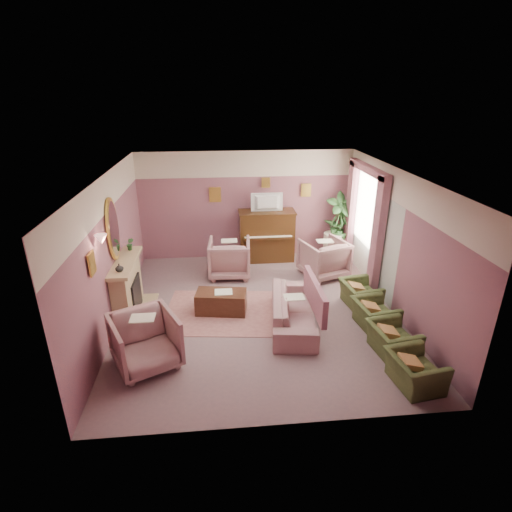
{
  "coord_description": "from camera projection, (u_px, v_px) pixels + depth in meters",
  "views": [
    {
      "loc": [
        -0.74,
        -7.05,
        4.21
      ],
      "look_at": [
        -0.0,
        0.4,
        1.06
      ],
      "focal_mm": 28.0,
      "sensor_mm": 36.0,
      "label": 1
    }
  ],
  "objects": [
    {
      "name": "table_paper",
      "position": [
        223.0,
        292.0,
        7.98
      ],
      "size": [
        0.35,
        0.28,
        0.01
      ],
      "primitive_type": "cube",
      "color": "white",
      "rests_on": "coffee_table"
    },
    {
      "name": "mirror_glass",
      "position": [
        114.0,
        229.0,
        7.41
      ],
      "size": [
        0.01,
        0.6,
        1.06
      ],
      "primitive_type": "ellipsoid",
      "color": "silver",
      "rests_on": "wall_left"
    },
    {
      "name": "stripe_panel",
      "position": [
        370.0,
        236.0,
        9.19
      ],
      "size": [
        0.01,
        3.0,
        2.15
      ],
      "primitive_type": "cube",
      "color": "beige",
      "rests_on": "wall_right"
    },
    {
      "name": "sofa",
      "position": [
        294.0,
        305.0,
        7.59
      ],
      "size": [
        0.68,
        2.03,
        0.82
      ],
      "primitive_type": "imported",
      "color": "#AA7F7D",
      "rests_on": "floor"
    },
    {
      "name": "side_plant_small",
      "position": [
        340.0,
        229.0,
        10.34
      ],
      "size": [
        0.16,
        0.16,
        0.28
      ],
      "primitive_type": "imported",
      "color": "#2C5D2B",
      "rests_on": "side_table"
    },
    {
      "name": "side_table",
      "position": [
        333.0,
        246.0,
        10.61
      ],
      "size": [
        0.52,
        0.52,
        0.7
      ],
      "primitive_type": "cylinder",
      "color": "#EEE9CD",
      "rests_on": "floor"
    },
    {
      "name": "wall_front",
      "position": [
        283.0,
        338.0,
        4.87
      ],
      "size": [
        5.5,
        0.02,
        2.8
      ],
      "primitive_type": "cube",
      "color": "#724D62",
      "rests_on": "floor"
    },
    {
      "name": "hearth",
      "position": [
        141.0,
        312.0,
        8.13
      ],
      "size": [
        0.55,
        1.5,
        0.02
      ],
      "primitive_type": "cube",
      "color": "tan",
      "rests_on": "floor"
    },
    {
      "name": "mantel_shelf",
      "position": [
        125.0,
        262.0,
        7.68
      ],
      "size": [
        0.4,
        1.55,
        0.07
      ],
      "primitive_type": "cube",
      "color": "tan",
      "rests_on": "fireplace_surround"
    },
    {
      "name": "mirror_frame",
      "position": [
        113.0,
        229.0,
        7.41
      ],
      "size": [
        0.04,
        0.72,
        1.2
      ],
      "primitive_type": "ellipsoid",
      "color": "#E3C14B",
      "rests_on": "wall_left"
    },
    {
      "name": "print_back_right",
      "position": [
        306.0,
        190.0,
        10.33
      ],
      "size": [
        0.26,
        0.03,
        0.34
      ],
      "primitive_type": "cube",
      "color": "#E3C14B",
      "rests_on": "wall_back"
    },
    {
      "name": "floral_armchair_left",
      "position": [
        229.0,
        256.0,
        9.56
      ],
      "size": [
        0.96,
        0.96,
        1.01
      ],
      "primitive_type": "imported",
      "color": "#AA7F7D",
      "rests_on": "floor"
    },
    {
      "name": "olive_chair_a",
      "position": [
        415.0,
        366.0,
        6.01
      ],
      "size": [
        0.56,
        0.8,
        0.69
      ],
      "primitive_type": "imported",
      "color": "#46562A",
      "rests_on": "floor"
    },
    {
      "name": "curtain_left",
      "position": [
        378.0,
        237.0,
        8.48
      ],
      "size": [
        0.16,
        0.34,
        2.6
      ],
      "primitive_type": "cube",
      "color": "#985A69",
      "rests_on": "floor"
    },
    {
      "name": "floral_armchair_front",
      "position": [
        145.0,
        339.0,
        6.4
      ],
      "size": [
        0.96,
        0.96,
        1.01
      ],
      "primitive_type": "imported",
      "color": "#AA7F7D",
      "rests_on": "floor"
    },
    {
      "name": "olive_chair_c",
      "position": [
        375.0,
        310.0,
        7.52
      ],
      "size": [
        0.56,
        0.8,
        0.69
      ],
      "primitive_type": "imported",
      "color": "#46562A",
      "rests_on": "floor"
    },
    {
      "name": "piano",
      "position": [
        267.0,
        236.0,
        10.42
      ],
      "size": [
        1.4,
        0.6,
        1.3
      ],
      "primitive_type": "cube",
      "color": "#3F2510",
      "rests_on": "floor"
    },
    {
      "name": "print_left_wall",
      "position": [
        92.0,
        263.0,
        6.15
      ],
      "size": [
        0.03,
        0.28,
        0.36
      ],
      "primitive_type": "cube",
      "color": "#E3C14B",
      "rests_on": "wall_left"
    },
    {
      "name": "piano_keyshelf",
      "position": [
        268.0,
        238.0,
        10.07
      ],
      "size": [
        1.3,
        0.12,
        0.06
      ],
      "primitive_type": "cube",
      "color": "#3F2510",
      "rests_on": "piano"
    },
    {
      "name": "wall_back",
      "position": [
        246.0,
        206.0,
        10.38
      ],
      "size": [
        5.5,
        0.02,
        2.8
      ],
      "primitive_type": "cube",
      "color": "#724D62",
      "rests_on": "floor"
    },
    {
      "name": "mantel_plant",
      "position": [
        130.0,
        244.0,
        8.12
      ],
      "size": [
        0.16,
        0.16,
        0.28
      ],
      "primitive_type": "imported",
      "color": "#2C5D2B",
      "rests_on": "mantel_shelf"
    },
    {
      "name": "palm_plant",
      "position": [
        340.0,
        220.0,
        10.35
      ],
      "size": [
        0.76,
        0.76,
        1.44
      ],
      "primitive_type": "imported",
      "color": "#2C5D2B",
      "rests_on": "palm_pot"
    },
    {
      "name": "side_plant_big",
      "position": [
        334.0,
        227.0,
        10.41
      ],
      "size": [
        0.3,
        0.3,
        0.34
      ],
      "primitive_type": "imported",
      "color": "#2C5D2B",
      "rests_on": "side_table"
    },
    {
      "name": "floor",
      "position": [
        258.0,
        311.0,
        8.17
      ],
      "size": [
        5.5,
        6.0,
        0.01
      ],
      "primitive_type": "cube",
      "color": "slate",
      "rests_on": "ground"
    },
    {
      "name": "piano_keys",
      "position": [
        268.0,
        237.0,
        10.05
      ],
      "size": [
        1.2,
        0.08,
        0.02
      ],
      "primitive_type": "cube",
      "color": "#FFF2CF",
      "rests_on": "piano"
    },
    {
      "name": "television",
      "position": [
        267.0,
        201.0,
        10.0
      ],
      "size": [
        0.8,
        0.12,
        0.48
      ],
      "primitive_type": "imported",
      "color": "black",
      "rests_on": "piano"
    },
    {
      "name": "area_rug",
      "position": [
        227.0,
        312.0,
        8.14
      ],
      "size": [
        2.69,
        2.07,
        0.01
      ],
      "primitive_type": "cube",
      "rotation": [
        0.0,
        0.0,
        -0.11
      ],
      "color": "#A56964",
      "rests_on": "floor"
    },
    {
      "name": "picture_rail_band",
      "position": [
        246.0,
        164.0,
        9.95
      ],
      "size": [
        5.5,
        0.01,
        0.65
      ],
      "primitive_type": "cube",
      "color": "beige",
      "rests_on": "wall_back"
    },
    {
      "name": "sofa_throw",
      "position": [
        315.0,
        295.0,
        7.55
      ],
      "size": [
        0.1,
        1.54,
        0.56
      ],
      "primitive_type": "cube",
      "color": "#985A69",
      "rests_on": "sofa"
    },
    {
      "name": "fireplace_inset",
      "position": [
        133.0,
        295.0,
        7.97
      ],
      "size": [
        0.18,
        0.72,
        0.68
      ],
      "primitive_type": "cube",
      "color": "black",
      "rests_on": "floor"
    },
    {
      "name": "sconce_shade",
      "position": [
        101.0,
        240.0,
        6.38
      ],
      "size": [
        0.2,
        0.2,
        0.16
      ],
      "primitive_type": "cone",
      "color": "#EC9D92",
      "rests_on": "wall_left"
    },
    {
      "name": "pelmet",
      "position": [
        369.0,
        169.0,
        8.83
      ],
      "size": [
        0.16,
        2.2,
        0.16
      ],
      "primitive_type": "cube",
      "color": "#985A69",
      "rests_on": "wall_right"
    },
    {
      "name": "olive_chair_d",
      "position": [
        360.0,
        290.0,
        8.27
      ],
      "size": [
        0.56,
        0.8,
        0.69
      ],
      "primitive_type": "imported",
      "color": "#46562A",
      "rests_on": "floor"
    },
    {
      "name": "floral_armchair_right",
      "position": [
        324.0,
        256.0,
        9.55
      ],
      "size": [
        0.96,
        0.96,
        1.01
      ],
      "primitive_type": "imported",
      "color": "#AA7F7D",
      "rests_on": "floor"
    },
    {
      "name": "ceiling",
      "position": [
        258.0,
        175.0,
        7.08
      ],
      "size": [
        5.5,
        6.0,
        0.01
      ],
      "primitive_type": "cube",
      "color": "white",
      "rests_on": "wall_back"
    },
    {
      "name": "palm_pot",
      "position": [
        337.0,
        252.0,
        10.69
      ],
      "size": [
        0.34,
        0.34,
        0.34
      ],
      "primitive_type": "cylinder",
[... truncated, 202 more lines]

